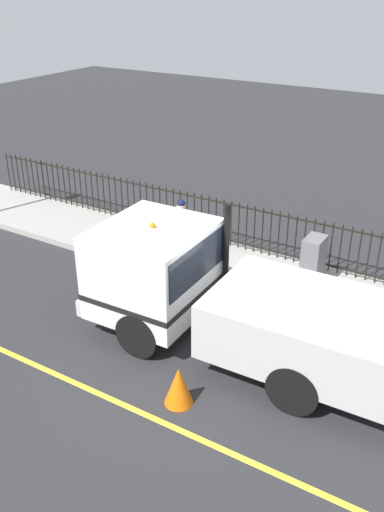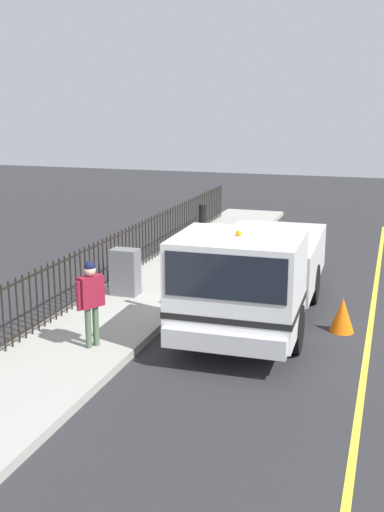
{
  "view_description": "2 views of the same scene",
  "coord_description": "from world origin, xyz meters",
  "px_view_note": "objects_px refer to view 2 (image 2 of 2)",
  "views": [
    {
      "loc": [
        -8.73,
        -3.77,
        6.89
      ],
      "look_at": [
        0.47,
        1.84,
        1.44
      ],
      "focal_mm": 39.06,
      "sensor_mm": 36.0,
      "label": 1
    },
    {
      "loc": [
        -3.06,
        13.32,
        4.74
      ],
      "look_at": [
        0.5,
        2.47,
        1.92
      ],
      "focal_mm": 43.38,
      "sensor_mm": 36.0,
      "label": 2
    }
  ],
  "objects_px": {
    "work_truck": "(253,270)",
    "worker_standing": "(91,295)",
    "utility_cabinet": "(125,272)",
    "traffic_cone": "(342,315)"
  },
  "relations": [
    {
      "from": "work_truck",
      "to": "worker_standing",
      "type": "height_order",
      "value": "work_truck"
    },
    {
      "from": "worker_standing",
      "to": "work_truck",
      "type": "bearing_deg",
      "value": -16.78
    },
    {
      "from": "utility_cabinet",
      "to": "traffic_cone",
      "type": "relative_size",
      "value": 1.53
    },
    {
      "from": "worker_standing",
      "to": "traffic_cone",
      "type": "relative_size",
      "value": 2.28
    },
    {
      "from": "work_truck",
      "to": "traffic_cone",
      "type": "height_order",
      "value": "work_truck"
    },
    {
      "from": "work_truck",
      "to": "utility_cabinet",
      "type": "relative_size",
      "value": 6.0
    },
    {
      "from": "worker_standing",
      "to": "utility_cabinet",
      "type": "relative_size",
      "value": 1.5
    },
    {
      "from": "utility_cabinet",
      "to": "traffic_cone",
      "type": "height_order",
      "value": "utility_cabinet"
    },
    {
      "from": "worker_standing",
      "to": "traffic_cone",
      "type": "distance_m",
      "value": 5.34
    },
    {
      "from": "utility_cabinet",
      "to": "traffic_cone",
      "type": "bearing_deg",
      "value": 174.41
    }
  ]
}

